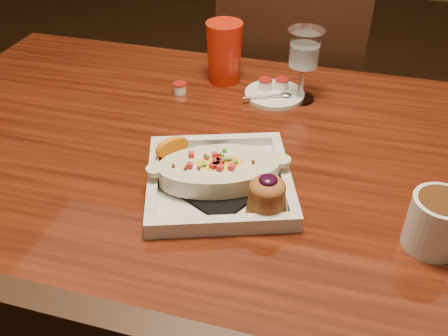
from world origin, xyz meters
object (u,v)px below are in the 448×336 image
(table, at_px, (241,198))
(red_tumbler, at_px, (224,53))
(saucer, at_px, (274,92))
(chair_far, at_px, (289,110))
(goblet, at_px, (304,53))
(coffee_mug, at_px, (439,222))
(plate, at_px, (223,177))

(table, bearing_deg, red_tumbler, 111.79)
(table, relative_size, saucer, 10.89)
(chair_far, height_order, goblet, chair_far)
(saucer, height_order, red_tumbler, red_tumbler)
(coffee_mug, bearing_deg, plate, -162.71)
(plate, relative_size, goblet, 1.94)
(chair_far, distance_m, plate, 0.77)
(chair_far, relative_size, coffee_mug, 7.92)
(plate, xyz_separation_m, red_tumbler, (-0.11, 0.41, 0.04))
(table, bearing_deg, chair_far, 90.00)
(goblet, xyz_separation_m, red_tumbler, (-0.19, 0.04, -0.04))
(table, xyz_separation_m, plate, (-0.01, -0.10, 0.12))
(plate, relative_size, coffee_mug, 2.73)
(goblet, height_order, saucer, goblet)
(coffee_mug, bearing_deg, table, -178.08)
(coffee_mug, bearing_deg, chair_far, 138.09)
(chair_far, xyz_separation_m, goblet, (0.07, -0.36, 0.36))
(table, relative_size, red_tumbler, 10.35)
(goblet, relative_size, saucer, 1.20)
(plate, bearing_deg, coffee_mug, -26.64)
(red_tumbler, bearing_deg, table, -68.21)
(chair_far, xyz_separation_m, saucer, (0.01, -0.36, 0.25))
(table, relative_size, coffee_mug, 12.78)
(coffee_mug, distance_m, goblet, 0.49)
(goblet, bearing_deg, plate, -102.45)
(chair_far, bearing_deg, red_tumbler, 68.77)
(goblet, height_order, red_tumbler, goblet)
(chair_far, xyz_separation_m, plate, (-0.01, -0.73, 0.27))
(table, relative_size, plate, 4.68)
(plate, xyz_separation_m, saucer, (0.02, 0.36, -0.02))
(coffee_mug, height_order, goblet, goblet)
(chair_far, distance_m, coffee_mug, 0.89)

